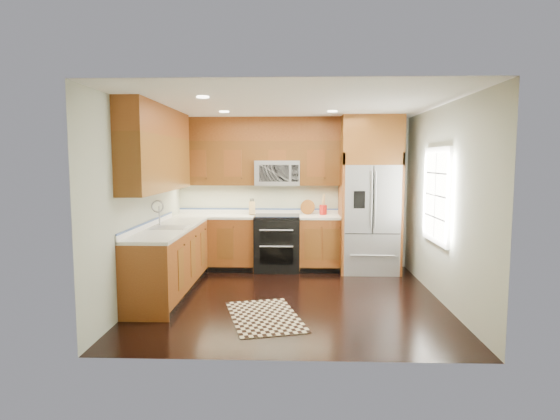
{
  "coord_description": "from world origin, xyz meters",
  "views": [
    {
      "loc": [
        0.07,
        -6.21,
        1.86
      ],
      "look_at": [
        -0.17,
        0.6,
        1.15
      ],
      "focal_mm": 30.0,
      "sensor_mm": 36.0,
      "label": 1
    }
  ],
  "objects_px": {
    "range": "(277,243)",
    "knife_block": "(252,208)",
    "refrigerator": "(370,195)",
    "utensil_crock": "(323,208)",
    "rug": "(265,316)"
  },
  "relations": [
    {
      "from": "rug",
      "to": "range",
      "type": "bearing_deg",
      "value": 73.5
    },
    {
      "from": "rug",
      "to": "utensil_crock",
      "type": "relative_size",
      "value": 3.63
    },
    {
      "from": "refrigerator",
      "to": "knife_block",
      "type": "xyz_separation_m",
      "value": [
        -1.99,
        0.16,
        -0.25
      ]
    },
    {
      "from": "rug",
      "to": "knife_block",
      "type": "xyz_separation_m",
      "value": [
        -0.39,
        2.56,
        1.05
      ]
    },
    {
      "from": "range",
      "to": "knife_block",
      "type": "xyz_separation_m",
      "value": [
        -0.44,
        0.13,
        0.59
      ]
    },
    {
      "from": "range",
      "to": "utensil_crock",
      "type": "xyz_separation_m",
      "value": [
        0.79,
        0.17,
        0.59
      ]
    },
    {
      "from": "range",
      "to": "knife_block",
      "type": "distance_m",
      "value": 0.74
    },
    {
      "from": "rug",
      "to": "utensil_crock",
      "type": "height_order",
      "value": "utensil_crock"
    },
    {
      "from": "range",
      "to": "utensil_crock",
      "type": "height_order",
      "value": "utensil_crock"
    },
    {
      "from": "knife_block",
      "to": "utensil_crock",
      "type": "height_order",
      "value": "utensil_crock"
    },
    {
      "from": "rug",
      "to": "knife_block",
      "type": "bearing_deg",
      "value": 83.35
    },
    {
      "from": "range",
      "to": "knife_block",
      "type": "bearing_deg",
      "value": 164.07
    },
    {
      "from": "refrigerator",
      "to": "knife_block",
      "type": "distance_m",
      "value": 2.01
    },
    {
      "from": "range",
      "to": "refrigerator",
      "type": "distance_m",
      "value": 1.76
    },
    {
      "from": "refrigerator",
      "to": "utensil_crock",
      "type": "relative_size",
      "value": 7.25
    }
  ]
}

